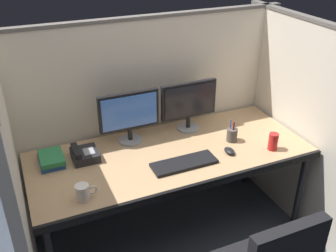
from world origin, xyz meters
TOP-DOWN VIEW (x-y plane):
  - cubicle_partition_rear at (0.00, 0.74)m, footprint 2.21×0.06m
  - cubicle_partition_left at (-0.99, 0.20)m, footprint 0.06×1.41m
  - cubicle_partition_right at (0.99, 0.20)m, footprint 0.06×1.41m
  - desk at (0.00, 0.29)m, footprint 1.90×0.80m
  - monitor_left at (-0.20, 0.56)m, footprint 0.43×0.17m
  - monitor_right at (0.26, 0.56)m, footprint 0.43×0.17m
  - keyboard_main at (0.02, 0.13)m, footprint 0.43×0.15m
  - computer_mouse at (0.36, 0.13)m, footprint 0.06×0.10m
  - book_stack at (-0.77, 0.49)m, footprint 0.15×0.22m
  - soda_can at (0.66, 0.06)m, footprint 0.07×0.07m
  - desk_phone at (-0.56, 0.46)m, footprint 0.17×0.19m
  - pen_cup at (0.46, 0.27)m, footprint 0.08×0.08m
  - coffee_mug at (-0.66, 0.04)m, footprint 0.13×0.08m

SIDE VIEW (x-z plane):
  - desk at x=0.00m, z-range 0.32..1.06m
  - keyboard_main at x=0.02m, z-range 0.74..0.76m
  - computer_mouse at x=0.36m, z-range 0.74..0.77m
  - book_stack at x=-0.77m, z-range 0.74..0.80m
  - desk_phone at x=-0.56m, z-range 0.73..0.82m
  - coffee_mug at x=-0.66m, z-range 0.74..0.84m
  - pen_cup at x=0.46m, z-range 0.71..0.87m
  - cubicle_partition_rear at x=0.00m, z-range 0.00..1.58m
  - cubicle_partition_left at x=-0.99m, z-range 0.00..1.58m
  - cubicle_partition_right at x=0.99m, z-range 0.00..1.58m
  - soda_can at x=0.66m, z-range 0.74..0.86m
  - monitor_left at x=-0.20m, z-range 0.77..1.14m
  - monitor_right at x=0.26m, z-range 0.77..1.14m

